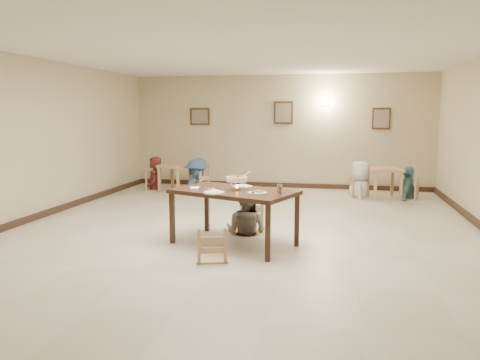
% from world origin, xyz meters
% --- Properties ---
extents(floor, '(10.00, 10.00, 0.00)m').
position_xyz_m(floor, '(0.00, 0.00, 0.00)').
color(floor, beige).
rests_on(floor, ground).
extents(ceiling, '(10.00, 10.00, 0.00)m').
position_xyz_m(ceiling, '(0.00, 0.00, 3.00)').
color(ceiling, silver).
rests_on(ceiling, wall_back).
extents(wall_back, '(10.00, 0.00, 10.00)m').
position_xyz_m(wall_back, '(0.00, 5.00, 1.50)').
color(wall_back, '#C5B48F').
rests_on(wall_back, floor).
extents(wall_front, '(10.00, 0.00, 10.00)m').
position_xyz_m(wall_front, '(0.00, -5.00, 1.50)').
color(wall_front, '#C5B48F').
rests_on(wall_front, floor).
extents(wall_left, '(0.00, 10.00, 10.00)m').
position_xyz_m(wall_left, '(-4.00, 0.00, 1.50)').
color(wall_left, '#C5B48F').
rests_on(wall_left, floor).
extents(baseboard_back, '(8.00, 0.06, 0.12)m').
position_xyz_m(baseboard_back, '(0.00, 4.97, 0.06)').
color(baseboard_back, '#311F16').
rests_on(baseboard_back, floor).
extents(baseboard_left, '(0.06, 10.00, 0.12)m').
position_xyz_m(baseboard_left, '(-3.97, 0.00, 0.06)').
color(baseboard_left, '#311F16').
rests_on(baseboard_left, floor).
extents(picture_a, '(0.55, 0.04, 0.45)m').
position_xyz_m(picture_a, '(-2.20, 4.96, 1.90)').
color(picture_a, '#3C2514').
rests_on(picture_a, wall_back).
extents(picture_b, '(0.50, 0.04, 0.60)m').
position_xyz_m(picture_b, '(0.10, 4.96, 2.00)').
color(picture_b, '#3C2514').
rests_on(picture_b, wall_back).
extents(picture_c, '(0.45, 0.04, 0.55)m').
position_xyz_m(picture_c, '(2.60, 4.96, 1.85)').
color(picture_c, '#3C2514').
rests_on(picture_c, wall_back).
extents(wall_sconce, '(0.16, 0.05, 0.22)m').
position_xyz_m(wall_sconce, '(1.20, 4.96, 2.30)').
color(wall_sconce, '#FFD88C').
rests_on(wall_sconce, wall_back).
extents(main_table, '(2.03, 1.58, 0.84)m').
position_xyz_m(main_table, '(0.02, -0.77, 0.76)').
color(main_table, '#3C2116').
rests_on(main_table, floor).
extents(chair_far, '(0.46, 0.46, 0.98)m').
position_xyz_m(chair_far, '(0.08, 0.07, 0.49)').
color(chair_far, tan).
rests_on(chair_far, floor).
extents(chair_near, '(0.42, 0.42, 0.89)m').
position_xyz_m(chair_near, '(-0.12, -1.56, 0.44)').
color(chair_near, tan).
rests_on(chair_near, floor).
extents(main_diner, '(0.88, 0.76, 1.55)m').
position_xyz_m(main_diner, '(0.07, -0.04, 0.77)').
color(main_diner, gray).
rests_on(main_diner, floor).
extents(curry_warmer, '(0.35, 0.31, 0.28)m').
position_xyz_m(curry_warmer, '(0.07, -0.77, 1.00)').
color(curry_warmer, silver).
rests_on(curry_warmer, main_table).
extents(rice_plate_far, '(0.31, 0.31, 0.07)m').
position_xyz_m(rice_plate_far, '(0.10, -0.50, 0.85)').
color(rice_plate_far, white).
rests_on(rice_plate_far, main_table).
extents(rice_plate_near, '(0.30, 0.30, 0.07)m').
position_xyz_m(rice_plate_near, '(-0.19, -1.13, 0.85)').
color(rice_plate_near, white).
rests_on(rice_plate_near, main_table).
extents(fried_plate, '(0.28, 0.28, 0.06)m').
position_xyz_m(fried_plate, '(0.42, -1.05, 0.86)').
color(fried_plate, white).
rests_on(fried_plate, main_table).
extents(chili_dish, '(0.10, 0.10, 0.02)m').
position_xyz_m(chili_dish, '(-0.32, -0.80, 0.85)').
color(chili_dish, white).
rests_on(chili_dish, main_table).
extents(napkin_cutlery, '(0.19, 0.27, 0.03)m').
position_xyz_m(napkin_cutlery, '(-0.56, -0.85, 0.85)').
color(napkin_cutlery, white).
rests_on(napkin_cutlery, main_table).
extents(drink_glass, '(0.07, 0.07, 0.13)m').
position_xyz_m(drink_glass, '(0.73, -0.94, 0.90)').
color(drink_glass, white).
rests_on(drink_glass, main_table).
extents(bg_table_left, '(0.84, 0.84, 0.69)m').
position_xyz_m(bg_table_left, '(-2.53, 3.78, 0.55)').
color(bg_table_left, tan).
rests_on(bg_table_left, floor).
extents(bg_table_right, '(0.85, 0.85, 0.71)m').
position_xyz_m(bg_table_right, '(2.62, 3.81, 0.58)').
color(bg_table_right, tan).
rests_on(bg_table_right, floor).
extents(bg_chair_ll, '(0.42, 0.42, 0.90)m').
position_xyz_m(bg_chair_ll, '(-3.13, 3.83, 0.45)').
color(bg_chair_ll, tan).
rests_on(bg_chair_ll, floor).
extents(bg_chair_lr, '(0.48, 0.48, 1.03)m').
position_xyz_m(bg_chair_lr, '(-1.93, 3.76, 0.51)').
color(bg_chair_lr, tan).
rests_on(bg_chair_lr, floor).
extents(bg_chair_rl, '(0.41, 0.41, 0.87)m').
position_xyz_m(bg_chair_rl, '(2.08, 3.86, 0.44)').
color(bg_chair_rl, tan).
rests_on(bg_chair_rl, floor).
extents(bg_chair_rr, '(0.42, 0.42, 0.90)m').
position_xyz_m(bg_chair_rr, '(3.17, 3.85, 0.45)').
color(bg_chair_rr, tan).
rests_on(bg_chair_rr, floor).
extents(bg_diner_a, '(0.63, 0.75, 1.74)m').
position_xyz_m(bg_diner_a, '(-3.13, 3.83, 0.87)').
color(bg_diner_a, '#541D19').
rests_on(bg_diner_a, floor).
extents(bg_diner_b, '(0.82, 1.21, 1.74)m').
position_xyz_m(bg_diner_b, '(-1.93, 3.76, 0.87)').
color(bg_diner_b, '#41628D').
rests_on(bg_diner_b, floor).
extents(bg_diner_c, '(0.56, 0.85, 1.72)m').
position_xyz_m(bg_diner_c, '(2.08, 3.86, 0.86)').
color(bg_diner_c, silver).
rests_on(bg_diner_c, floor).
extents(bg_diner_d, '(0.63, 0.96, 1.52)m').
position_xyz_m(bg_diner_d, '(3.17, 3.85, 0.76)').
color(bg_diner_d, teal).
rests_on(bg_diner_d, floor).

